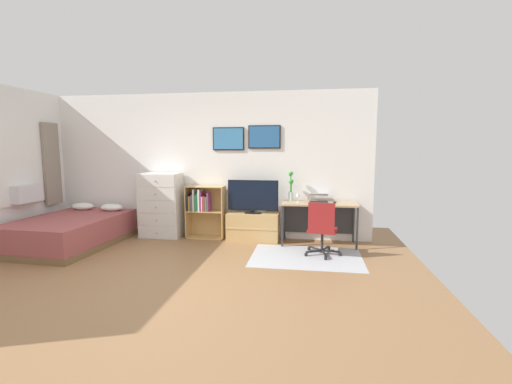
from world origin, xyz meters
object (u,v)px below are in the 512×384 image
at_px(television, 253,197).
at_px(desk, 319,210).
at_px(dresser, 161,205).
at_px(laptop, 319,198).
at_px(bookshelf, 203,207).
at_px(wine_glass, 298,195).
at_px(computer_mouse, 335,202).
at_px(bamboo_vase, 291,187).
at_px(tv_stand, 253,227).
at_px(office_chair, 322,227).
at_px(bed, 71,231).

bearing_deg(television, desk, 1.13).
xyz_separation_m(dresser, laptop, (2.92, 0.03, 0.19)).
bearing_deg(bookshelf, wine_glass, -5.48).
height_order(bookshelf, computer_mouse, bookshelf).
height_order(dresser, wine_glass, dresser).
height_order(television, computer_mouse, television).
bearing_deg(television, computer_mouse, -2.94).
relative_size(desk, computer_mouse, 12.44).
relative_size(television, wine_glass, 5.07).
bearing_deg(desk, computer_mouse, -20.78).
bearing_deg(bamboo_vase, tv_stand, -172.23).
distance_m(tv_stand, office_chair, 1.44).
bearing_deg(television, laptop, 1.75).
bearing_deg(wine_glass, desk, 17.89).
xyz_separation_m(bookshelf, wine_glass, (1.77, -0.17, 0.30)).
bearing_deg(television, wine_glass, -6.80).
bearing_deg(television, dresser, 179.76).
relative_size(desk, wine_glass, 7.19).
height_order(office_chair, bamboo_vase, bamboo_vase).
xyz_separation_m(desk, office_chair, (0.03, -0.76, -0.14)).
bearing_deg(dresser, tv_stand, 0.49).
distance_m(laptop, bamboo_vase, 0.53).
bearing_deg(wine_glass, office_chair, -58.11).
height_order(bookshelf, desk, bookshelf).
bearing_deg(office_chair, dresser, 173.55).
relative_size(computer_mouse, bamboo_vase, 0.20).
bearing_deg(office_chair, tv_stand, 155.44).
height_order(laptop, wine_glass, wine_glass).
distance_m(desk, wine_glass, 0.48).
bearing_deg(desk, television, -178.87).
height_order(bed, dresser, dresser).
height_order(desk, bamboo_vase, bamboo_vase).
xyz_separation_m(bed, tv_stand, (3.07, 0.80, 0.00)).
relative_size(dresser, tv_stand, 1.30).
bearing_deg(computer_mouse, desk, 159.22).
bearing_deg(desk, tv_stand, -179.96).
xyz_separation_m(desk, laptop, (-0.01, 0.01, 0.20)).
distance_m(bookshelf, computer_mouse, 2.41).
bearing_deg(bed, computer_mouse, 11.01).
relative_size(bed, laptop, 5.44).
bearing_deg(bed, laptop, 13.00).
xyz_separation_m(tv_stand, television, (-0.00, -0.02, 0.56)).
xyz_separation_m(dresser, computer_mouse, (3.19, -0.08, 0.15)).
relative_size(office_chair, laptop, 2.28).
xyz_separation_m(computer_mouse, wine_glass, (-0.63, -0.02, 0.12)).
distance_m(television, desk, 1.20).
bearing_deg(bookshelf, computer_mouse, -3.52).
bearing_deg(bed, bamboo_vase, 15.54).
distance_m(dresser, tv_stand, 1.79).
xyz_separation_m(tv_stand, computer_mouse, (1.43, -0.10, 0.50)).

